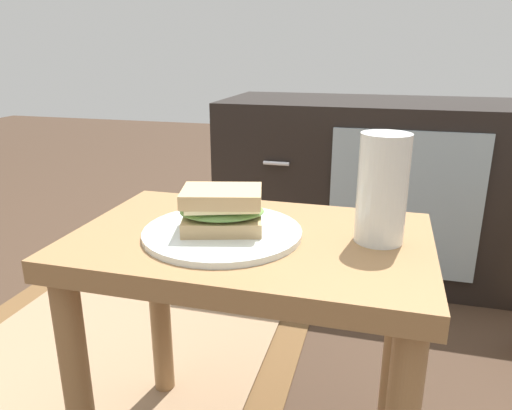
{
  "coord_description": "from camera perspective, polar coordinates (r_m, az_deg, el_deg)",
  "views": [
    {
      "loc": [
        0.2,
        -0.68,
        0.74
      ],
      "look_at": [
        0.01,
        0.0,
        0.51
      ],
      "focal_mm": 33.81,
      "sensor_mm": 36.0,
      "label": 1
    }
  ],
  "objects": [
    {
      "name": "side_table",
      "position": [
        0.8,
        -0.65,
        -9.54
      ],
      "size": [
        0.56,
        0.36,
        0.46
      ],
      "color": "olive",
      "rests_on": "ground"
    },
    {
      "name": "tv_cabinet",
      "position": [
        1.69,
        12.89,
        2.15
      ],
      "size": [
        0.96,
        0.46,
        0.58
      ],
      "color": "black",
      "rests_on": "ground"
    },
    {
      "name": "area_rug",
      "position": [
        1.38,
        -14.81,
        -14.84
      ],
      "size": [
        0.91,
        0.84,
        0.01
      ],
      "color": "brown",
      "rests_on": "ground"
    },
    {
      "name": "plate",
      "position": [
        0.76,
        -3.98,
        -3.24
      ],
      "size": [
        0.25,
        0.25,
        0.01
      ],
      "primitive_type": "cylinder",
      "color": "silver",
      "rests_on": "side_table"
    },
    {
      "name": "sandwich_front",
      "position": [
        0.75,
        -4.05,
        -0.55
      ],
      "size": [
        0.15,
        0.13,
        0.07
      ],
      "color": "tan",
      "rests_on": "plate"
    },
    {
      "name": "beer_glass",
      "position": [
        0.74,
        14.7,
        1.73
      ],
      "size": [
        0.07,
        0.07,
        0.17
      ],
      "color": "silver",
      "rests_on": "side_table"
    }
  ]
}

